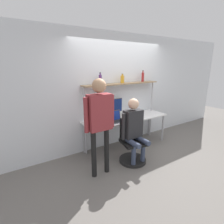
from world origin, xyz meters
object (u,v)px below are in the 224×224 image
object	(u,v)px
bottle_red	(143,77)
bottle_amber	(122,79)
person_seated	(134,126)
bottle_purple	(100,79)
cell_phone	(127,120)
office_chair	(132,148)
person_standing	(100,115)
laptop	(116,118)
monitor	(111,107)

from	to	relation	value
bottle_red	bottle_amber	bearing A→B (deg)	-180.00
person_seated	bottle_purple	bearing A→B (deg)	108.72
cell_phone	bottle_red	bearing A→B (deg)	24.62
office_chair	bottle_red	bearing A→B (deg)	40.18
person_standing	bottle_red	size ratio (longest dim) A/B	6.26
cell_phone	office_chair	xyz separation A→B (m)	(-0.18, -0.45, -0.47)
laptop	bottle_purple	xyz separation A→B (m)	(-0.23, 0.26, 0.86)
person_seated	bottle_purple	size ratio (longest dim) A/B	5.16
laptop	person_standing	size ratio (longest dim) A/B	0.18
cell_phone	person_seated	world-z (taller)	person_seated
monitor	cell_phone	world-z (taller)	monitor
monitor	bottle_purple	distance (m)	0.70
laptop	bottle_red	bearing A→B (deg)	14.37
person_seated	bottle_red	distance (m)	1.54
office_chair	laptop	bearing A→B (deg)	96.39
person_standing	bottle_purple	world-z (taller)	bottle_purple
cell_phone	person_standing	bearing A→B (deg)	-152.78
laptop	bottle_red	size ratio (longest dim) A/B	1.11
bottle_amber	laptop	bearing A→B (deg)	-144.51
cell_phone	office_chair	distance (m)	0.67
monitor	bottle_red	xyz separation A→B (m)	(0.97, 0.00, 0.66)
bottle_red	bottle_purple	xyz separation A→B (m)	(-1.23, -0.00, -0.01)
office_chair	bottle_amber	xyz separation A→B (m)	(0.30, 0.79, 1.37)
person_standing	bottle_amber	distance (m)	1.46
monitor	laptop	distance (m)	0.33
laptop	bottle_amber	distance (m)	0.94
bottle_red	office_chair	bearing A→B (deg)	-139.82
bottle_red	bottle_amber	distance (m)	0.64
office_chair	bottle_purple	bearing A→B (deg)	110.33
cell_phone	bottle_amber	bearing A→B (deg)	71.73
monitor	bottle_purple	bearing A→B (deg)	179.18
bottle_red	bottle_purple	size ratio (longest dim) A/B	1.08
laptop	office_chair	xyz separation A→B (m)	(0.06, -0.54, -0.53)
person_standing	bottle_amber	size ratio (longest dim) A/B	8.21
laptop	cell_phone	world-z (taller)	laptop
cell_phone	bottle_purple	distance (m)	1.09
monitor	bottle_amber	bearing A→B (deg)	0.65
person_standing	bottle_red	bearing A→B (deg)	26.10
cell_phone	person_seated	xyz separation A→B (m)	(-0.19, -0.49, 0.04)
monitor	bottle_red	world-z (taller)	bottle_red
cell_phone	bottle_amber	world-z (taller)	bottle_amber
cell_phone	person_seated	distance (m)	0.53
laptop	person_standing	world-z (taller)	person_standing
laptop	person_standing	bearing A→B (deg)	-140.98
office_chair	person_seated	bearing A→B (deg)	-100.62
bottle_red	person_standing	bearing A→B (deg)	-153.90
person_seated	bottle_red	xyz separation A→B (m)	(0.95, 0.84, 0.88)
cell_phone	bottle_amber	distance (m)	0.97
cell_phone	bottle_red	xyz separation A→B (m)	(0.75, 0.34, 0.93)
bottle_red	bottle_amber	world-z (taller)	bottle_red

